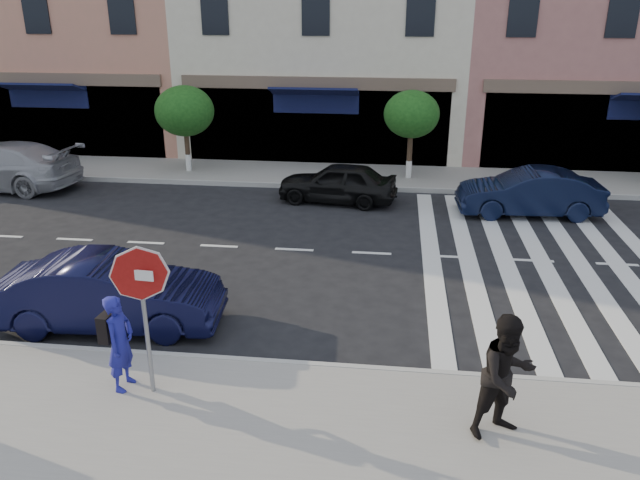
{
  "coord_description": "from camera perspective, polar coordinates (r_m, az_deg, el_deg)",
  "views": [
    {
      "loc": [
        2.44,
        -10.74,
        6.11
      ],
      "look_at": [
        1.01,
        1.21,
        1.4
      ],
      "focal_mm": 35.0,
      "sensor_mm": 36.0,
      "label": 1
    }
  ],
  "objects": [
    {
      "name": "car_far_right",
      "position": [
        19.55,
        18.59,
        4.13
      ],
      "size": [
        4.24,
        1.68,
        1.37
      ],
      "primitive_type": "imported",
      "rotation": [
        0.0,
        0.0,
        -1.52
      ],
      "color": "black",
      "rests_on": "ground"
    },
    {
      "name": "sidewalk_near",
      "position": [
        9.55,
        -10.11,
        -18.21
      ],
      "size": [
        60.0,
        4.5,
        0.15
      ],
      "primitive_type": "cube",
      "color": "gray",
      "rests_on": "ground"
    },
    {
      "name": "stop_sign",
      "position": [
        9.83,
        -16.03,
        -4.31
      ],
      "size": [
        0.89,
        0.13,
        2.53
      ],
      "rotation": [
        0.0,
        0.0,
        -0.08
      ],
      "color": "gray",
      "rests_on": "sidewalk_near"
    },
    {
      "name": "car_far_mid",
      "position": [
        19.76,
        1.61,
        5.27
      ],
      "size": [
        3.88,
        1.96,
        1.27
      ],
      "primitive_type": "imported",
      "rotation": [
        0.0,
        0.0,
        -1.7
      ],
      "color": "black",
      "rests_on": "ground"
    },
    {
      "name": "street_tree_wb",
      "position": [
        23.1,
        -12.29,
        11.42
      ],
      "size": [
        2.1,
        2.1,
        3.06
      ],
      "color": "#473323",
      "rests_on": "sidewalk_far"
    },
    {
      "name": "walker",
      "position": [
        9.39,
        16.7,
        -11.87
      ],
      "size": [
        1.16,
        1.08,
        1.9
      ],
      "primitive_type": "imported",
      "rotation": [
        0.0,
        0.0,
        0.51
      ],
      "color": "black",
      "rests_on": "sidewalk_near"
    },
    {
      "name": "street_tree_c",
      "position": [
        21.87,
        8.37,
        11.27
      ],
      "size": [
        1.9,
        1.9,
        3.04
      ],
      "color": "#473323",
      "rests_on": "sidewalk_far"
    },
    {
      "name": "photographer",
      "position": [
        10.55,
        -17.81,
        -8.93
      ],
      "size": [
        0.45,
        0.63,
        1.64
      ],
      "primitive_type": "imported",
      "rotation": [
        0.0,
        0.0,
        1.47
      ],
      "color": "navy",
      "rests_on": "sidewalk_near"
    },
    {
      "name": "car_far_left",
      "position": [
        23.78,
        -27.1,
        6.06
      ],
      "size": [
        5.52,
        2.67,
        1.55
      ],
      "primitive_type": "imported",
      "rotation": [
        0.0,
        0.0,
        -1.67
      ],
      "color": "#98989D",
      "rests_on": "ground"
    },
    {
      "name": "sidewalk_far",
      "position": [
        22.69,
        0.43,
        5.95
      ],
      "size": [
        60.0,
        3.0,
        0.15
      ],
      "primitive_type": "cube",
      "color": "gray",
      "rests_on": "ground"
    },
    {
      "name": "ground",
      "position": [
        12.59,
        -5.26,
        -7.75
      ],
      "size": [
        120.0,
        120.0,
        0.0
      ],
      "primitive_type": "plane",
      "color": "black",
      "rests_on": "ground"
    },
    {
      "name": "building_centre",
      "position": [
        27.9,
        0.85,
        20.12
      ],
      "size": [
        11.0,
        9.0,
        11.0
      ],
      "primitive_type": "cube",
      "color": "beige",
      "rests_on": "ground"
    },
    {
      "name": "car_near_mid",
      "position": [
        12.88,
        -18.61,
        -4.61
      ],
      "size": [
        4.42,
        1.82,
        1.43
      ],
      "primitive_type": "imported",
      "rotation": [
        0.0,
        0.0,
        1.64
      ],
      "color": "black",
      "rests_on": "ground"
    }
  ]
}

